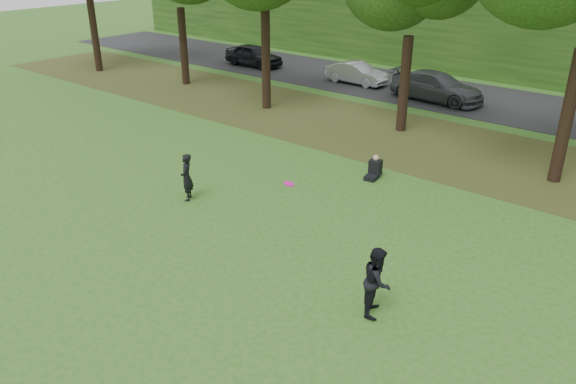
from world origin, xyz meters
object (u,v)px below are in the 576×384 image
at_px(player_right, 377,281).
at_px(frisbee, 289,184).
at_px(seated_person, 374,169).
at_px(player_left, 187,177).

distance_m(player_right, frisbee, 3.27).
xyz_separation_m(player_right, seated_person, (-4.20, 6.81, -0.53)).
distance_m(player_left, frisbee, 5.34).
bearing_deg(player_right, seated_person, 9.19).
relative_size(player_right, frisbee, 4.74).
distance_m(player_right, seated_person, 8.01).
relative_size(player_left, player_right, 0.94).
bearing_deg(frisbee, player_right, -7.88).
relative_size(frisbee, seated_person, 0.43).
relative_size(player_left, frisbee, 4.48).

